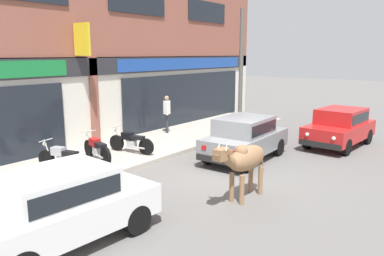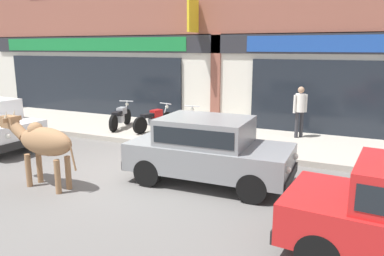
{
  "view_description": "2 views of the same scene",
  "coord_description": "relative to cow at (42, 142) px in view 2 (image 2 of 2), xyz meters",
  "views": [
    {
      "loc": [
        -8.83,
        -5.83,
        3.52
      ],
      "look_at": [
        0.13,
        1.0,
        1.28
      ],
      "focal_mm": 35.0,
      "sensor_mm": 36.0,
      "label": 1
    },
    {
      "loc": [
        4.95,
        -7.13,
        2.95
      ],
      "look_at": [
        1.16,
        1.0,
        1.0
      ],
      "focal_mm": 35.0,
      "sensor_mm": 36.0,
      "label": 2
    }
  ],
  "objects": [
    {
      "name": "cow",
      "position": [
        0.0,
        0.0,
        0.0
      ],
      "size": [
        2.15,
        0.59,
        1.61
      ],
      "color": "#936B47",
      "rests_on": "ground"
    },
    {
      "name": "motorcycle_1",
      "position": [
        -0.37,
        5.16,
        -0.46
      ],
      "size": [
        0.69,
        1.78,
        0.88
      ],
      "color": "black",
      "rests_on": "sidewalk"
    },
    {
      "name": "motorcycle_0",
      "position": [
        -1.67,
        5.07,
        -0.46
      ],
      "size": [
        0.66,
        1.78,
        0.88
      ],
      "color": "black",
      "rests_on": "sidewalk"
    },
    {
      "name": "car_2",
      "position": [
        3.05,
        1.72,
        -0.19
      ],
      "size": [
        3.65,
        1.7,
        1.46
      ],
      "color": "black",
      "rests_on": "ground"
    },
    {
      "name": "motorcycle_2",
      "position": [
        0.97,
        5.0,
        -0.46
      ],
      "size": [
        0.57,
        1.8,
        0.88
      ],
      "color": "black",
      "rests_on": "sidewalk"
    },
    {
      "name": "pedestrian",
      "position": [
        4.27,
        6.24,
        0.14
      ],
      "size": [
        0.37,
        0.38,
        1.6
      ],
      "color": "#2D2D33",
      "rests_on": "sidewalk"
    },
    {
      "name": "sidewalk",
      "position": [
        1.12,
        5.43,
        -0.93
      ],
      "size": [
        19.0,
        3.34,
        0.16
      ],
      "primitive_type": "cube",
      "color": "#A8A093",
      "rests_on": "ground"
    },
    {
      "name": "ground_plane",
      "position": [
        1.12,
        1.56,
        -1.01
      ],
      "size": [
        90.0,
        90.0,
        0.0
      ],
      "primitive_type": "plane",
      "color": "#605E5B"
    },
    {
      "name": "shop_building",
      "position": [
        1.12,
        7.36,
        3.45
      ],
      "size": [
        23.0,
        1.4,
        9.33
      ],
      "color": "#8E5142",
      "rests_on": "ground"
    }
  ]
}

